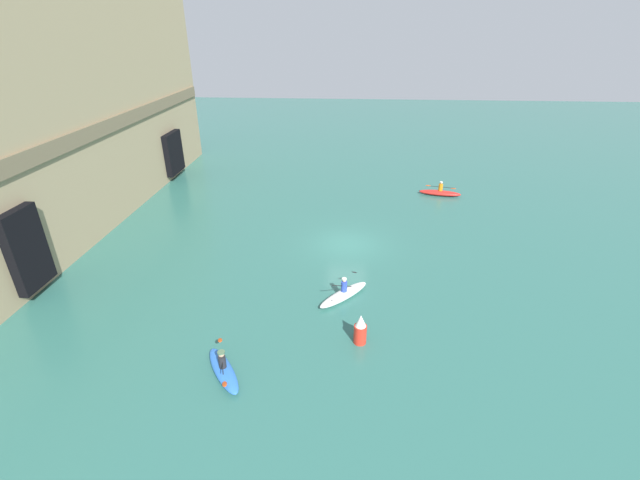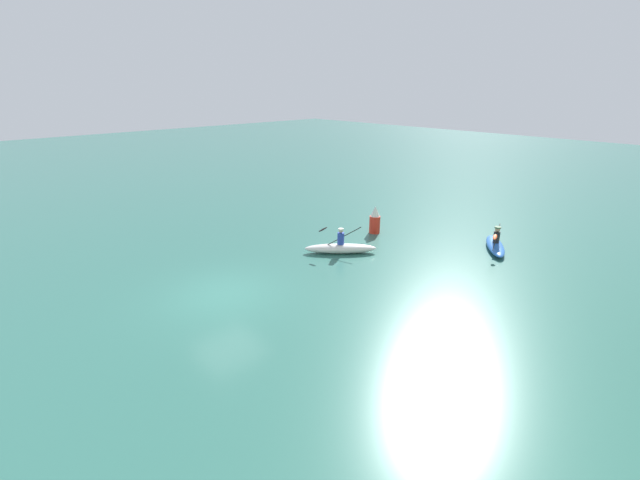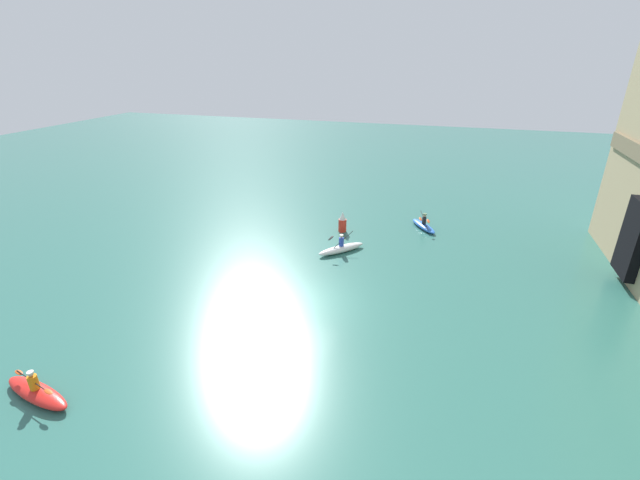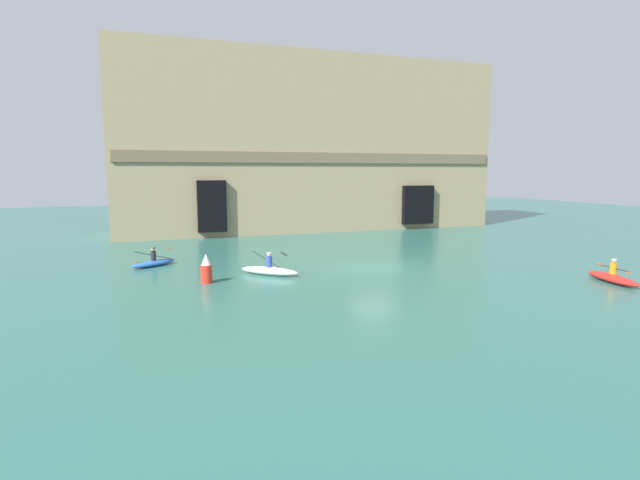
% 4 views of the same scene
% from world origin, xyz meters
% --- Properties ---
extents(ground_plane, '(120.00, 120.00, 0.00)m').
position_xyz_m(ground_plane, '(0.00, 0.00, 0.00)').
color(ground_plane, '#2D665B').
extents(kayak_blue, '(2.78, 2.19, 1.11)m').
position_xyz_m(kayak_blue, '(-11.60, 4.75, 0.22)').
color(kayak_blue, blue).
rests_on(kayak_blue, ground).
extents(kayak_white, '(2.86, 2.70, 1.29)m').
position_xyz_m(kayak_white, '(-6.01, 0.11, 0.26)').
color(kayak_white, white).
rests_on(kayak_white, ground).
extents(kayak_red, '(1.39, 3.39, 1.17)m').
position_xyz_m(kayak_red, '(9.24, -7.38, 0.24)').
color(kayak_red, red).
rests_on(kayak_red, ground).
extents(marker_buoy, '(0.56, 0.56, 1.44)m').
position_xyz_m(marker_buoy, '(-9.34, -0.66, 0.67)').
color(marker_buoy, red).
rests_on(marker_buoy, ground).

